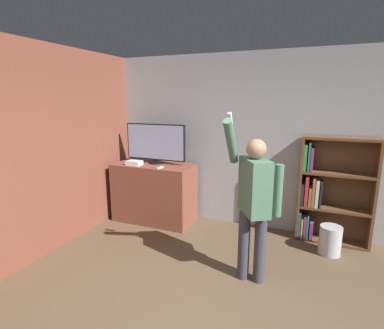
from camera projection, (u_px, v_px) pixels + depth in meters
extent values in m
cube|color=#9EA3A8|center=(270.00, 143.00, 4.54)|extent=(7.06, 0.06, 2.70)
cube|color=brown|center=(70.00, 147.00, 4.22)|extent=(0.06, 4.37, 2.70)
cube|color=brown|center=(154.00, 192.00, 4.99)|extent=(1.31, 0.64, 0.97)
cylinder|color=black|center=(156.00, 162.00, 4.95)|extent=(0.22, 0.22, 0.03)
cylinder|color=black|center=(156.00, 160.00, 4.94)|extent=(0.06, 0.06, 0.05)
cube|color=black|center=(156.00, 142.00, 4.88)|extent=(1.04, 0.04, 0.59)
cube|color=#8C9EC6|center=(155.00, 142.00, 4.86)|extent=(1.01, 0.01, 0.55)
cube|color=white|center=(134.00, 163.00, 4.82)|extent=(0.24, 0.16, 0.07)
cube|color=white|center=(160.00, 168.00, 4.58)|extent=(0.06, 0.14, 0.02)
cube|color=brown|center=(300.00, 188.00, 4.32)|extent=(0.04, 0.28, 1.51)
cube|color=brown|center=(374.00, 195.00, 3.97)|extent=(0.04, 0.28, 1.51)
cube|color=brown|center=(335.00, 189.00, 4.26)|extent=(0.97, 0.01, 1.51)
cube|color=brown|center=(330.00, 240.00, 4.30)|extent=(0.89, 0.28, 0.04)
cube|color=brown|center=(334.00, 209.00, 4.20)|extent=(0.89, 0.28, 0.04)
cube|color=brown|center=(338.00, 174.00, 4.09)|extent=(0.89, 0.28, 0.04)
cube|color=brown|center=(341.00, 138.00, 3.98)|extent=(0.89, 0.28, 0.04)
cube|color=#2D569E|center=(300.00, 224.00, 4.39)|extent=(0.03, 0.22, 0.39)
cube|color=gold|center=(302.00, 227.00, 4.40)|extent=(0.03, 0.24, 0.30)
cube|color=#7A3889|center=(305.00, 226.00, 4.39)|extent=(0.04, 0.26, 0.34)
cube|color=#338447|center=(308.00, 226.00, 4.36)|extent=(0.02, 0.23, 0.35)
cube|color=#7A3889|center=(311.00, 230.00, 4.34)|extent=(0.04, 0.21, 0.28)
cube|color=#232328|center=(303.00, 193.00, 4.31)|extent=(0.04, 0.25, 0.32)
cube|color=red|center=(307.00, 191.00, 4.25)|extent=(0.04, 0.20, 0.43)
cube|color=#99663D|center=(310.00, 196.00, 4.27)|extent=(0.03, 0.25, 0.27)
cube|color=#99663D|center=(314.00, 192.00, 4.22)|extent=(0.04, 0.21, 0.41)
cube|color=beige|center=(317.00, 193.00, 4.20)|extent=(0.04, 0.20, 0.38)
cube|color=#232328|center=(321.00, 194.00, 4.19)|extent=(0.02, 0.21, 0.38)
cube|color=#338447|center=(306.00, 157.00, 4.20)|extent=(0.04, 0.26, 0.37)
cube|color=#338447|center=(309.00, 157.00, 4.15)|extent=(0.02, 0.22, 0.40)
cube|color=#7A3889|center=(312.00, 159.00, 4.16)|extent=(0.04, 0.24, 0.33)
cylinder|color=#383842|center=(244.00, 245.00, 3.36)|extent=(0.13, 0.13, 0.80)
cylinder|color=#383842|center=(260.00, 248.00, 3.29)|extent=(0.13, 0.13, 0.80)
cube|color=#477056|center=(255.00, 187.00, 3.18)|extent=(0.42, 0.48, 0.60)
sphere|color=#9E7556|center=(256.00, 149.00, 3.09)|extent=(0.21, 0.21, 0.21)
cylinder|color=#477056|center=(278.00, 191.00, 3.09)|extent=(0.09, 0.09, 0.55)
cylinder|color=#477056|center=(231.00, 142.00, 3.06)|extent=(0.09, 0.39, 0.50)
cube|color=white|center=(230.00, 119.00, 2.96)|extent=(0.04, 0.09, 0.14)
cylinder|color=#B7B7BC|center=(330.00, 240.00, 3.93)|extent=(0.28, 0.28, 0.39)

